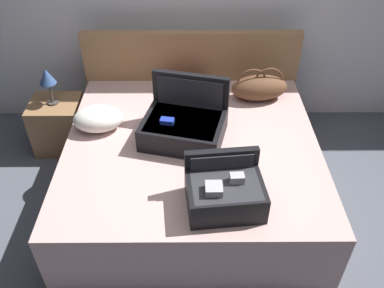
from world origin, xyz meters
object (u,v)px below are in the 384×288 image
Objects in this scene: pillow_center_head at (98,119)px; table_lamp at (47,78)px; duffel_bag at (259,87)px; pillow_near_headboard at (185,83)px; hard_case_medium at (225,192)px; nightstand at (59,125)px; bed at (192,170)px; hard_case_large at (184,125)px.

table_lamp reaches higher than pillow_center_head.
pillow_near_headboard is (-0.64, 0.14, -0.04)m from duffel_bag.
pillow_near_headboard is 1.19m from table_lamp.
hard_case_medium reaches higher than table_lamp.
pillow_center_head is at bearing -139.31° from pillow_near_headboard.
nightstand is 1.43× the size of table_lamp.
bed is 0.77m from hard_case_medium.
bed is at bearing -28.36° from nightstand.
nightstand is (-1.43, 1.29, -0.44)m from hard_case_medium.
hard_case_medium is 1.04× the size of nightstand.
bed is 3.79× the size of hard_case_medium.
table_lamp is (-1.18, 0.60, 0.06)m from hard_case_large.
pillow_center_head reaches higher than nightstand.
nightstand is at bearing 178.31° from duffel_bag.
bed is at bearing -36.94° from hard_case_large.
hard_case_medium is 1.98m from nightstand.
hard_case_large is 1.36× the size of duffel_bag.
duffel_bag reaches higher than nightstand.
hard_case_medium is at bearing -41.99° from nightstand.
table_lamp is at bearing 132.21° from hard_case_medium.
pillow_near_headboard is 0.97× the size of nightstand.
table_lamp is at bearing 151.64° from bed.
hard_case_large is 1.42× the size of nightstand.
pillow_near_headboard is at bearing 4.23° from nightstand.
hard_case_large reaches higher than duffel_bag.
hard_case_large is 2.04× the size of table_lamp.
table_lamp is at bearing -175.77° from pillow_near_headboard.
duffel_bag is 0.65m from pillow_near_headboard.
pillow_center_head is (-0.72, 0.18, 0.38)m from bed.
hard_case_medium reaches higher than bed.
hard_case_medium reaches higher than duffel_bag.
hard_case_large is (-0.06, 0.07, 0.40)m from bed.
pillow_near_headboard is at bearing 167.57° from duffel_bag.
bed is at bearing -85.65° from pillow_near_headboard.
table_lamp is (0.00, 0.00, 0.49)m from nightstand.
nightstand is (-1.18, 0.60, -0.44)m from hard_case_large.
pillow_center_head is 0.80× the size of nightstand.
hard_case_large is at bearing -89.99° from pillow_near_headboard.
hard_case_medium reaches higher than nightstand.
table_lamp is at bearing 178.31° from duffel_bag.
hard_case_large is 0.74m from hard_case_medium.
bed is 4.95× the size of pillow_center_head.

